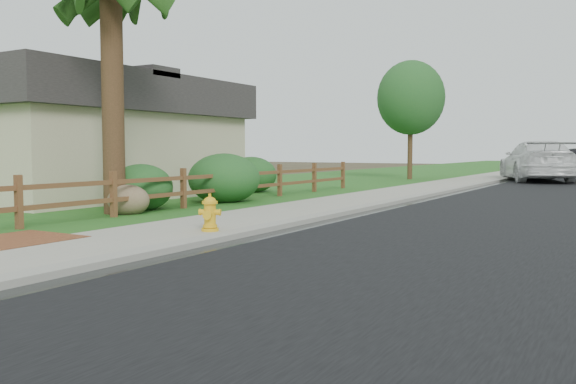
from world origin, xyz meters
The scene contains 16 objects.
ground centered at (0.00, 0.00, 0.00)m, with size 120.00×120.00×0.00m, color #3A2E1F.
curb centered at (0.40, 35.00, 0.06)m, with size 0.40×90.00×0.12m, color gray.
wet_gutter centered at (0.75, 35.00, 0.02)m, with size 0.50×90.00×0.00m, color black.
sidewalk centered at (-0.90, 35.00, 0.05)m, with size 2.20×90.00×0.10m, color gray.
grass_strip centered at (-2.80, 35.00, 0.03)m, with size 1.60×90.00×0.06m, color #17511C.
lawn_near centered at (-8.00, 35.00, 0.02)m, with size 9.00×90.00×0.04m, color #17511C.
ranch_fence centered at (-3.60, 6.40, 0.62)m, with size 0.12×16.92×1.10m.
house centered at (-11.00, 7.00, 2.08)m, with size 10.60×9.60×4.05m.
fire_hydrant centered at (-0.10, 1.79, 0.41)m, with size 0.45×0.37×0.68m.
white_suv centered at (2.00, 25.39, 1.00)m, with size 2.76×6.78×1.97m, color white.
dark_car_far centered at (2.00, 40.24, 0.77)m, with size 1.60×4.58×1.51m, color black.
boulder centered at (-3.90, 3.54, 0.37)m, with size 1.12×0.84×0.75m, color brown.
shrub_a centered at (-4.43, 4.52, 0.61)m, with size 1.62×1.62×1.21m, color #1C4F23.
shrub_b centered at (-3.90, 7.37, 0.74)m, with size 2.10×2.10×1.47m, color #1C4F23.
shrub_c centered at (-5.63, 11.35, 0.66)m, with size 1.83×1.83×1.32m, color #1C4F23.
tree_near_left centered at (-3.90, 23.51, 4.24)m, with size 3.48×3.48×6.16m.
Camera 1 is at (6.71, -6.96, 1.58)m, focal length 38.00 mm.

